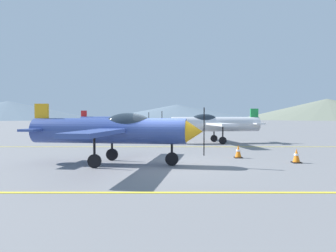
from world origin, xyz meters
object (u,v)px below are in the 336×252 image
(traffic_cone_front, at_px, (237,152))
(traffic_cone_side, at_px, (295,156))
(airplane_far, at_px, (112,121))
(airplane_near, at_px, (113,130))
(airplane_mid, at_px, (211,124))

(traffic_cone_front, height_order, traffic_cone_side, same)
(airplane_far, xyz_separation_m, traffic_cone_front, (8.53, -16.90, -1.08))
(airplane_near, relative_size, traffic_cone_front, 13.74)
(traffic_cone_front, bearing_deg, airplane_far, 116.79)
(airplane_near, relative_size, traffic_cone_side, 13.74)
(airplane_mid, distance_m, traffic_cone_front, 7.88)
(airplane_near, xyz_separation_m, airplane_far, (-3.21, 18.79, 0.00))
(airplane_near, bearing_deg, airplane_far, 99.69)
(traffic_cone_side, bearing_deg, airplane_near, -177.22)
(airplane_near, distance_m, traffic_cone_side, 7.45)
(airplane_far, relative_size, traffic_cone_front, 13.73)
(airplane_near, height_order, airplane_far, same)
(airplane_mid, relative_size, airplane_far, 1.00)
(airplane_mid, relative_size, traffic_cone_front, 13.74)
(airplane_near, relative_size, airplane_mid, 1.00)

